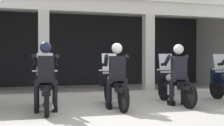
{
  "coord_description": "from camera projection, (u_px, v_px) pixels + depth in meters",
  "views": [
    {
      "loc": [
        -1.84,
        -6.52,
        1.19
      ],
      "look_at": [
        0.0,
        0.48,
        1.1
      ],
      "focal_mm": 45.07,
      "sensor_mm": 36.0,
      "label": 1
    }
  ],
  "objects": [
    {
      "name": "police_officer_left",
      "position": [
        46.0,
        71.0,
        6.33
      ],
      "size": [
        0.63,
        0.61,
        1.58
      ],
      "rotation": [
        0.0,
        0.0,
        0.2
      ],
      "color": "black",
      "rests_on": "ground"
    },
    {
      "name": "motorcycle_left",
      "position": [
        45.0,
        89.0,
        6.61
      ],
      "size": [
        0.62,
        2.04,
        1.35
      ],
      "rotation": [
        0.0,
        0.0,
        0.2
      ],
      "color": "black",
      "rests_on": "ground"
    },
    {
      "name": "police_officer_right",
      "position": [
        178.0,
        69.0,
        7.3
      ],
      "size": [
        0.63,
        0.61,
        1.58
      ],
      "rotation": [
        0.0,
        0.0,
        0.11
      ],
      "color": "black",
      "rests_on": "ground"
    },
    {
      "name": "motorcycle_center",
      "position": [
        114.0,
        87.0,
        7.08
      ],
      "size": [
        0.62,
        2.04,
        1.35
      ],
      "rotation": [
        0.0,
        0.0,
        0.03
      ],
      "color": "black",
      "rests_on": "ground"
    },
    {
      "name": "ground_plane",
      "position": [
        93.0,
        94.0,
        9.69
      ],
      "size": [
        80.0,
        80.0,
        0.0
      ],
      "primitive_type": "plane",
      "color": "#A8A59E"
    },
    {
      "name": "station_building",
      "position": [
        88.0,
        36.0,
        11.65
      ],
      "size": [
        12.18,
        3.92,
        3.4
      ],
      "color": "black",
      "rests_on": "ground"
    },
    {
      "name": "police_officer_center",
      "position": [
        117.0,
        70.0,
        6.8
      ],
      "size": [
        0.63,
        0.61,
        1.58
      ],
      "rotation": [
        0.0,
        0.0,
        0.03
      ],
      "color": "black",
      "rests_on": "ground"
    },
    {
      "name": "motorcycle_right",
      "position": [
        173.0,
        85.0,
        7.58
      ],
      "size": [
        0.62,
        2.04,
        1.35
      ],
      "rotation": [
        0.0,
        0.0,
        0.11
      ],
      "color": "black",
      "rests_on": "ground"
    },
    {
      "name": "kerb_strip",
      "position": [
        102.0,
        94.0,
        9.25
      ],
      "size": [
        11.68,
        0.24,
        0.12
      ],
      "primitive_type": "cube",
      "color": "#B7B5AD",
      "rests_on": "ground"
    }
  ]
}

